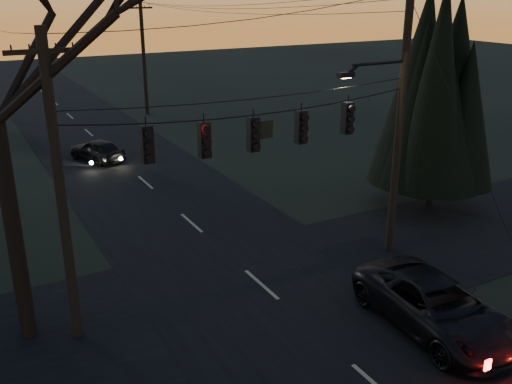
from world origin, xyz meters
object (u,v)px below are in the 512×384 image
utility_pole_right (388,250)px  sedan_oncoming_a (97,150)px  utility_pole_far_r (147,114)px  suv_near (436,306)px  utility_pole_left (78,335)px  evergreen_right (439,98)px

utility_pole_right → sedan_oncoming_a: size_ratio=2.69×
utility_pole_far_r → sedan_oncoming_a: size_ratio=2.28×
utility_pole_right → sedan_oncoming_a: utility_pole_right is taller
utility_pole_right → suv_near: (-2.39, -4.65, 0.75)m
utility_pole_left → utility_pole_right: bearing=0.0°
suv_near → sedan_oncoming_a: suv_near is taller
evergreen_right → sedan_oncoming_a: evergreen_right is taller
utility_pole_left → sedan_oncoming_a: utility_pole_left is taller
utility_pole_left → utility_pole_far_r: (11.50, 28.00, 0.00)m
suv_near → sedan_oncoming_a: 22.05m
utility_pole_left → evergreen_right: size_ratio=0.99×
utility_pole_right → utility_pole_far_r: size_ratio=1.18×
sedan_oncoming_a → evergreen_right: bearing=107.3°
utility_pole_far_r → evergreen_right: size_ratio=0.99×
utility_pole_right → utility_pole_far_r: bearing=90.0°
utility_pole_left → sedan_oncoming_a: 17.68m
utility_pole_left → evergreen_right: 17.19m
utility_pole_right → utility_pole_left: 11.50m
utility_pole_right → utility_pole_left: bearing=180.0°
suv_near → sedan_oncoming_a: (-4.24, 21.64, -0.11)m
utility_pole_right → utility_pole_left: (-11.50, 0.00, 0.00)m
utility_pole_far_r → suv_near: (-2.39, -32.65, 0.75)m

